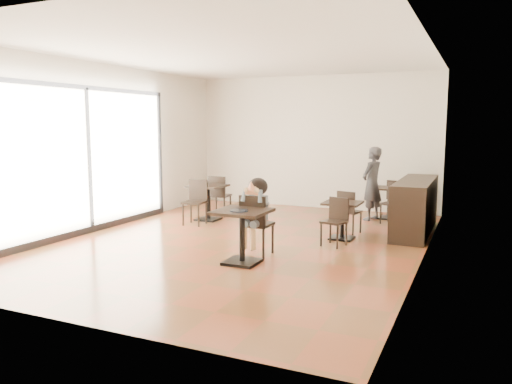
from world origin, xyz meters
The scene contains 23 objects.
floor centered at (0.00, 0.00, 0.00)m, with size 6.00×8.00×0.01m, color brown.
ceiling centered at (0.00, 0.00, 3.20)m, with size 6.00×8.00×0.01m, color silver.
wall_back centered at (0.00, 4.00, 1.60)m, with size 6.00×0.01×3.20m, color silver.
wall_front centered at (0.00, -4.00, 1.60)m, with size 6.00×0.01×3.20m, color silver.
wall_left centered at (-3.00, 0.00, 1.60)m, with size 0.01×8.00×3.20m, color silver.
wall_right centered at (3.00, 0.00, 1.60)m, with size 0.01×8.00×3.20m, color silver.
storefront_window centered at (-2.97, -0.50, 1.40)m, with size 0.04×4.50×2.60m, color white.
child_table centered at (0.60, -1.27, 0.40)m, with size 0.75×0.75×0.80m, color black, non-canonical shape.
child_chair centered at (0.60, -0.72, 0.48)m, with size 0.43×0.43×0.96m, color black, non-canonical shape.
child centered at (0.60, -0.72, 0.60)m, with size 0.43×0.60×1.21m, color slate, non-canonical shape.
plate centered at (0.60, -1.37, 0.80)m, with size 0.27×0.27×0.02m, color black.
pizza_slice centered at (0.60, -0.91, 1.04)m, with size 0.28×0.22×0.06m, color #EFC57C, non-canonical shape.
adult_patron centered at (1.65, 2.91, 0.78)m, with size 0.57×0.37×1.57m, color #38383C.
cafe_table_mid centered at (1.54, 0.88, 0.34)m, with size 0.63×0.63×0.67m, color black, non-canonical shape.
cafe_table_left centered at (-1.53, 1.46, 0.38)m, with size 0.71×0.71×0.75m, color black, non-canonical shape.
cafe_table_back centered at (1.98, 3.21, 0.34)m, with size 0.65×0.65×0.68m, color black, non-canonical shape.
chair_mid_a centered at (1.54, 1.43, 0.40)m, with size 0.36×0.36×0.81m, color black, non-canonical shape.
chair_mid_b centered at (1.54, 0.33, 0.40)m, with size 0.36×0.36×0.81m, color black, non-canonical shape.
chair_left_a centered at (-1.53, 2.01, 0.45)m, with size 0.41×0.41×0.91m, color black, non-canonical shape.
chair_left_b centered at (-1.53, 0.91, 0.45)m, with size 0.41×0.41×0.91m, color black, non-canonical shape.
chair_back_a centered at (2.12, 3.50, 0.41)m, with size 0.37×0.37×0.82m, color black, non-canonical shape.
chair_back_b centered at (2.12, 2.66, 0.41)m, with size 0.37×0.37×0.82m, color black, non-canonical shape.
service_counter centered at (2.65, 2.00, 0.50)m, with size 0.60×2.40×1.00m, color black.
Camera 1 is at (3.72, -7.70, 2.03)m, focal length 35.00 mm.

